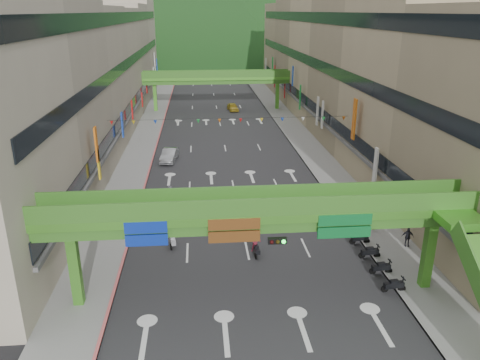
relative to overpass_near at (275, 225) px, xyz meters
The scene contains 22 objects.
road_slab 44.93m from the overpass_near, 91.20° to the left, with size 18.00×140.00×0.02m, color #28282B.
sidewalk_left 46.47m from the overpass_near, 104.97° to the left, with size 4.00×140.00×0.15m, color gray.
sidewalk_right 46.03m from the overpass_near, 77.29° to the left, with size 4.00×140.00×0.15m, color gray.
curb_left 46.02m from the overpass_near, 102.67° to the left, with size 0.20×140.00×0.18m, color #CC5959.
curb_right 45.65m from the overpass_near, 79.63° to the left, with size 0.20×140.00×0.18m, color gray.
building_row_left 49.02m from the overpass_near, 114.00° to the left, with size 12.80×95.00×19.00m.
building_row_right 48.30m from the overpass_near, 68.03° to the left, with size 12.80×95.00×19.00m.
overpass_near is the anchor object (origin of this frame).
overpass_far 59.63m from the overpass_near, 90.90° to the left, with size 28.00×2.20×7.10m.
hill_left 155.52m from the overpass_near, 95.88° to the left, with size 168.00×140.00×112.00m, color #1C4419.
hill_right 176.35m from the overpass_near, 82.15° to the left, with size 208.00×176.00×128.00m, color #1C4419.
bunting_string 24.65m from the overpass_near, 92.17° to the left, with size 26.00×0.36×0.47m.
scooter_rider_near 9.97m from the overpass_near, 96.33° to the left, with size 0.69×1.59×1.91m.
scooter_rider_mid 7.21m from the overpass_near, 93.55° to the left, with size 0.78×1.60×1.84m.
scooter_rider_left 11.01m from the overpass_near, 130.32° to the left, with size 0.93×1.59×1.85m.
scooter_rider_far 17.37m from the overpass_near, 114.87° to the left, with size 0.99×1.57×2.14m.
parked_scooter_row 10.26m from the overpass_near, 30.40° to the left, with size 1.60×9.37×1.08m.
car_silver 30.98m from the overpass_near, 104.99° to the left, with size 1.59×4.56×1.50m, color gray.
car_yellow 59.08m from the overpass_near, 88.17° to the left, with size 1.62×4.03×1.37m, color gold.
pedestrian_red 13.80m from the overpass_near, 43.23° to the left, with size 0.90×0.70×1.84m, color #B63A10.
pedestrian_dark 13.50m from the overpass_near, 27.93° to the left, with size 0.89×0.37×1.52m, color black.
pedestrian_blue 16.96m from the overpass_near, 54.66° to the left, with size 0.80×0.52×1.72m, color #374059.
Camera 1 is at (-3.32, -19.26, 17.09)m, focal length 35.00 mm.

